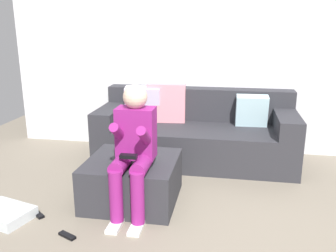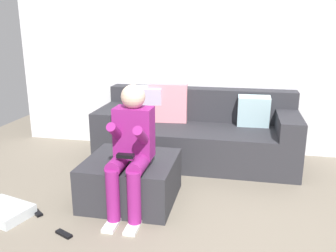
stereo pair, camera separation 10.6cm
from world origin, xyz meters
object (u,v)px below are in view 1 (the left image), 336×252
person_seated (133,146)px  storage_bin (5,214)px  remote_near_ottoman (67,236)px  couch_sectional (195,133)px  remote_under_side_table (17,205)px  ottoman (133,180)px  remote_by_storage_bin (37,214)px

person_seated → storage_bin: 1.24m
person_seated → remote_near_ottoman: bearing=-130.4°
couch_sectional → remote_under_side_table: couch_sectional is taller
person_seated → storage_bin: person_seated is taller
ottoman → remote_under_side_table: bearing=-163.4°
couch_sectional → remote_under_side_table: bearing=-134.6°
remote_by_storage_bin → remote_under_side_table: (-0.26, 0.12, 0.00)m
remote_near_ottoman → remote_under_side_table: (-0.67, 0.38, 0.00)m
couch_sectional → person_seated: 1.47m
remote_by_storage_bin → person_seated: bearing=50.8°
couch_sectional → person_seated: (-0.38, -1.39, 0.28)m
person_seated → remote_under_side_table: 1.24m
remote_under_side_table → person_seated: bearing=9.0°
couch_sectional → storage_bin: couch_sectional is taller
couch_sectional → remote_by_storage_bin: size_ratio=12.90×
ottoman → remote_near_ottoman: ottoman is taller
storage_bin → remote_by_storage_bin: bearing=23.5°
ottoman → remote_near_ottoman: 0.79m
couch_sectional → remote_under_side_table: 2.11m
ottoman → remote_by_storage_bin: 0.88m
person_seated → storage_bin: bearing=-163.1°
storage_bin → remote_under_side_table: (-0.02, 0.22, -0.03)m
couch_sectional → storage_bin: 2.25m
couch_sectional → storage_bin: size_ratio=5.18×
ottoman → person_seated: bearing=-70.2°
storage_bin → remote_under_side_table: size_ratio=2.67×
storage_bin → remote_by_storage_bin: 0.26m
remote_under_side_table → remote_near_ottoman: bearing=-26.4°
person_seated → remote_by_storage_bin: person_seated is taller
ottoman → remote_under_side_table: 1.07m
couch_sectional → remote_by_storage_bin: couch_sectional is taller
person_seated → couch_sectional: bearing=74.5°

